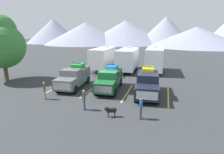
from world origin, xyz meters
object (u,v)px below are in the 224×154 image
at_px(pickup_truck_a, 74,77).
at_px(person_a, 141,107).
at_px(camper_trailer_c, 155,59).
at_px(dog, 110,110).
at_px(pickup_truck_b, 110,79).
at_px(camper_trailer_a, 104,57).
at_px(pickup_truck_c, 147,83).
at_px(camper_trailer_b, 128,59).
at_px(person_b, 84,99).
at_px(person_c, 45,89).

height_order(pickup_truck_a, person_a, pickup_truck_a).
relative_size(camper_trailer_c, dog, 8.32).
bearing_deg(pickup_truck_b, camper_trailer_a, 113.09).
bearing_deg(pickup_truck_c, person_a, -89.00).
bearing_deg(camper_trailer_b, camper_trailer_a, 173.74).
bearing_deg(camper_trailer_a, dog, -68.96).
distance_m(camper_trailer_a, camper_trailer_b, 4.11).
bearing_deg(camper_trailer_b, dog, -82.79).
bearing_deg(camper_trailer_a, camper_trailer_c, -0.48).
xyz_separation_m(camper_trailer_a, camper_trailer_c, (8.00, -0.07, 0.08)).
xyz_separation_m(person_a, dog, (-2.13, -0.33, -0.35)).
xyz_separation_m(person_a, person_b, (-4.33, 0.20, 0.05)).
height_order(pickup_truck_a, pickup_truck_c, pickup_truck_c).
height_order(pickup_truck_c, dog, pickup_truck_c).
xyz_separation_m(person_b, dog, (2.20, -0.53, -0.39)).
bearing_deg(person_a, person_c, 172.19).
relative_size(camper_trailer_a, person_a, 5.72).
height_order(camper_trailer_a, camper_trailer_c, camper_trailer_c).
bearing_deg(pickup_truck_b, pickup_truck_c, -6.98).
xyz_separation_m(pickup_truck_c, dog, (-2.04, -5.40, -0.65)).
bearing_deg(pickup_truck_a, camper_trailer_c, 52.09).
relative_size(person_b, person_c, 1.00).
distance_m(camper_trailer_b, person_b, 14.67).
xyz_separation_m(camper_trailer_a, person_a, (8.14, -15.28, -1.07)).
distance_m(pickup_truck_b, dog, 6.19).
height_order(camper_trailer_b, camper_trailer_c, camper_trailer_c).
bearing_deg(pickup_truck_c, camper_trailer_a, 128.24).
bearing_deg(camper_trailer_c, dog, -97.32).
bearing_deg(pickup_truck_c, pickup_truck_a, 178.91).
height_order(person_a, dog, person_a).
bearing_deg(camper_trailer_b, person_a, -74.73).
xyz_separation_m(pickup_truck_b, dog, (1.86, -5.88, -0.62)).
distance_m(camper_trailer_c, dog, 15.75).
bearing_deg(camper_trailer_c, pickup_truck_c, -89.74).
height_order(person_b, dog, person_b).
relative_size(pickup_truck_a, person_b, 3.40).
bearing_deg(dog, person_c, 166.87).
bearing_deg(camper_trailer_b, pickup_truck_a, -111.93).
xyz_separation_m(pickup_truck_a, camper_trailer_b, (3.87, 9.62, 0.78)).
xyz_separation_m(camper_trailer_b, person_a, (4.05, -14.83, -1.06)).
bearing_deg(dog, camper_trailer_c, 82.68).
bearing_deg(person_a, pickup_truck_a, 146.66).
height_order(pickup_truck_b, pickup_truck_c, pickup_truck_c).
bearing_deg(person_b, camper_trailer_b, 88.91).
relative_size(person_a, person_b, 0.95).
relative_size(pickup_truck_b, dog, 6.05).
bearing_deg(pickup_truck_b, person_b, -93.66).
bearing_deg(pickup_truck_a, dog, -43.76).
distance_m(pickup_truck_b, person_b, 5.36).
xyz_separation_m(pickup_truck_c, person_c, (-8.55, -3.88, -0.26)).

